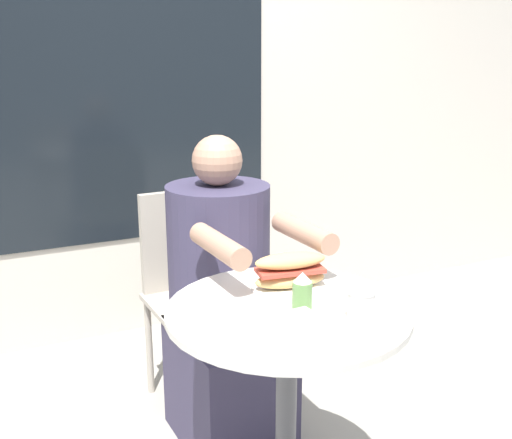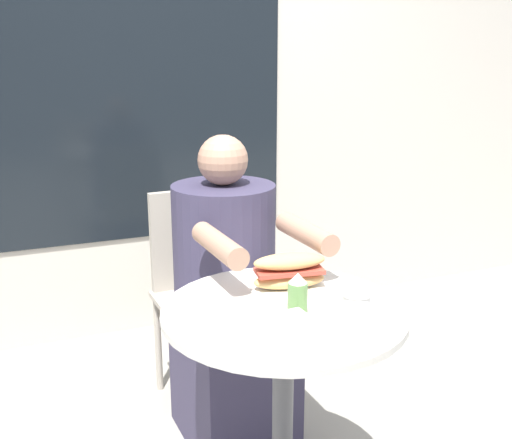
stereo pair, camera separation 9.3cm
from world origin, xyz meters
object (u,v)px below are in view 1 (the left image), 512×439
object	(u,v)px
drink_cup	(361,305)
condiment_bottle	(302,294)
diner_chair	(190,277)
seated_diner	(224,316)
sandwich_on_plate	(290,274)
cafe_table	(287,374)

from	to	relation	value
drink_cup	condiment_bottle	bearing A→B (deg)	139.92
drink_cup	diner_chair	bearing A→B (deg)	95.66
diner_chair	condiment_bottle	xyz separation A→B (m)	(-0.01, -0.94, 0.27)
seated_diner	drink_cup	bearing A→B (deg)	95.83
diner_chair	sandwich_on_plate	xyz separation A→B (m)	(0.04, -0.77, 0.27)
drink_cup	condiment_bottle	xyz separation A→B (m)	(-0.12, 0.10, 0.01)
diner_chair	seated_diner	world-z (taller)	seated_diner
drink_cup	condiment_bottle	size ratio (longest dim) A/B	0.75
seated_diner	diner_chair	bearing A→B (deg)	-91.43
cafe_table	diner_chair	size ratio (longest dim) A/B	0.85
cafe_table	sandwich_on_plate	size ratio (longest dim) A/B	3.25
sandwich_on_plate	drink_cup	xyz separation A→B (m)	(0.06, -0.27, -0.00)
drink_cup	cafe_table	bearing A→B (deg)	129.55
sandwich_on_plate	drink_cup	size ratio (longest dim) A/B	2.54
cafe_table	seated_diner	size ratio (longest dim) A/B	0.65
cafe_table	drink_cup	size ratio (longest dim) A/B	8.27
sandwich_on_plate	condiment_bottle	size ratio (longest dim) A/B	1.89
diner_chair	condiment_bottle	distance (m)	0.98
cafe_table	sandwich_on_plate	world-z (taller)	sandwich_on_plate
diner_chair	seated_diner	bearing A→B (deg)	88.57
cafe_table	seated_diner	bearing A→B (deg)	86.65
diner_chair	drink_cup	xyz separation A→B (m)	(0.10, -1.03, 0.26)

